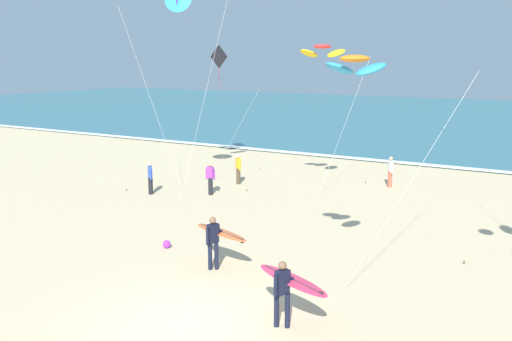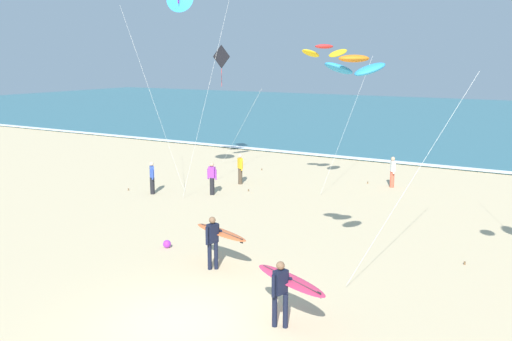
% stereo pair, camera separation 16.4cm
% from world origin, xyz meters
% --- Properties ---
extents(ground_plane, '(160.00, 160.00, 0.00)m').
position_xyz_m(ground_plane, '(0.00, 0.00, 0.00)').
color(ground_plane, '#D1BA8E').
extents(ocean_water, '(160.00, 60.00, 0.08)m').
position_xyz_m(ocean_water, '(0.00, 53.65, 0.04)').
color(ocean_water, '#336B7A').
rests_on(ocean_water, ground).
extents(shoreline_foam, '(160.00, 0.85, 0.01)m').
position_xyz_m(shoreline_foam, '(0.00, 23.95, 0.09)').
color(shoreline_foam, white).
rests_on(shoreline_foam, ocean_water).
extents(surfer_lead, '(2.31, 1.24, 1.71)m').
position_xyz_m(surfer_lead, '(2.29, 1.21, 1.05)').
color(surfer_lead, black).
rests_on(surfer_lead, ground).
extents(surfer_trailing, '(2.22, 1.12, 1.71)m').
position_xyz_m(surfer_trailing, '(-1.34, 3.53, 1.04)').
color(surfer_trailing, black).
rests_on(surfer_trailing, ground).
extents(kite_arc_amber_near, '(3.69, 4.71, 6.59)m').
position_xyz_m(kite_arc_amber_near, '(2.80, 4.04, 6.30)').
color(kite_arc_amber_near, '#2D99DB').
rests_on(kite_arc_amber_near, ground).
extents(kite_diamond_charcoal_high, '(3.86, 0.72, 7.28)m').
position_xyz_m(kite_diamond_charcoal_high, '(-10.92, 18.28, 6.40)').
color(kite_diamond_charcoal_high, black).
rests_on(kite_diamond_charcoal_high, ground).
extents(kite_arc_scarlet_low, '(2.48, 4.53, 7.12)m').
position_xyz_m(kite_arc_scarlet_low, '(-2.33, 13.81, 6.80)').
color(kite_arc_scarlet_low, yellow).
rests_on(kite_arc_scarlet_low, ground).
extents(bystander_purple_top, '(0.50, 0.22, 1.59)m').
position_xyz_m(bystander_purple_top, '(-6.95, 11.34, 0.81)').
color(bystander_purple_top, black).
rests_on(bystander_purple_top, ground).
extents(bystander_blue_top, '(0.39, 0.36, 1.59)m').
position_xyz_m(bystander_blue_top, '(-9.54, 9.99, 0.81)').
color(bystander_blue_top, black).
rests_on(bystander_blue_top, ground).
extents(bystander_white_top, '(0.33, 0.43, 1.59)m').
position_xyz_m(bystander_white_top, '(0.10, 17.27, 0.81)').
color(bystander_white_top, '#D8593F').
rests_on(bystander_white_top, ground).
extents(bystander_yellow_top, '(0.42, 0.33, 1.59)m').
position_xyz_m(bystander_yellow_top, '(-7.01, 14.01, 0.81)').
color(bystander_yellow_top, '#4C3D2D').
rests_on(bystander_yellow_top, ground).
extents(beach_ball, '(0.28, 0.28, 0.28)m').
position_xyz_m(beach_ball, '(-3.91, 4.20, 0.14)').
color(beach_ball, purple).
rests_on(beach_ball, ground).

